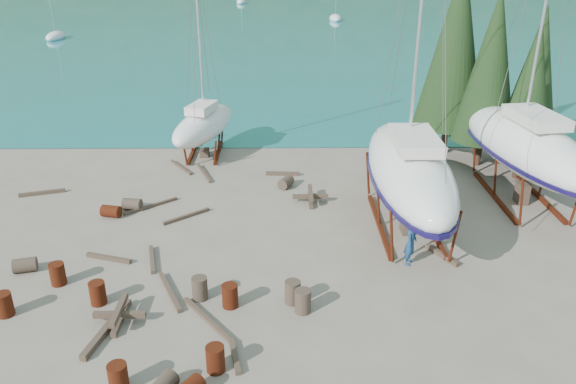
{
  "coord_description": "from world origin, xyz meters",
  "views": [
    {
      "loc": [
        1.01,
        -18.89,
        11.96
      ],
      "look_at": [
        1.22,
        3.0,
        2.25
      ],
      "focal_mm": 35.0,
      "sensor_mm": 36.0,
      "label": 1
    }
  ],
  "objects_px": {
    "large_sailboat_near": "(409,169)",
    "large_sailboat_far": "(526,144)",
    "small_sailboat_shore": "(204,124)",
    "worker": "(411,243)"
  },
  "relations": [
    {
      "from": "large_sailboat_near",
      "to": "worker",
      "type": "relative_size",
      "value": 9.37
    },
    {
      "from": "large_sailboat_near",
      "to": "small_sailboat_shore",
      "type": "height_order",
      "value": "large_sailboat_near"
    },
    {
      "from": "large_sailboat_far",
      "to": "large_sailboat_near",
      "type": "bearing_deg",
      "value": -161.22
    },
    {
      "from": "large_sailboat_far",
      "to": "small_sailboat_shore",
      "type": "distance_m",
      "value": 18.13
    },
    {
      "from": "large_sailboat_far",
      "to": "worker",
      "type": "xyz_separation_m",
      "value": [
        -6.86,
        -6.39,
        -1.95
      ]
    },
    {
      "from": "large_sailboat_near",
      "to": "large_sailboat_far",
      "type": "distance_m",
      "value": 7.13
    },
    {
      "from": "large_sailboat_far",
      "to": "small_sailboat_shore",
      "type": "xyz_separation_m",
      "value": [
        -16.8,
        6.74,
        -0.99
      ]
    },
    {
      "from": "small_sailboat_shore",
      "to": "large_sailboat_far",
      "type": "bearing_deg",
      "value": -5.13
    },
    {
      "from": "large_sailboat_near",
      "to": "large_sailboat_far",
      "type": "bearing_deg",
      "value": 26.78
    },
    {
      "from": "large_sailboat_near",
      "to": "small_sailboat_shore",
      "type": "bearing_deg",
      "value": 137.23
    }
  ]
}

